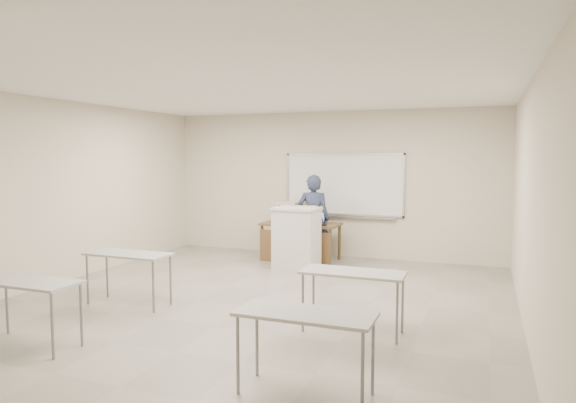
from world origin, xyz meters
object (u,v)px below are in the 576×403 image
at_px(podium, 297,238).
at_px(presenter, 313,219).
at_px(laptop, 318,222).
at_px(mouse, 311,222).
at_px(instructor_desk, 299,233).
at_px(whiteboard, 344,185).
at_px(keyboard, 306,207).
at_px(crt_monitor, 291,212).

xyz_separation_m(podium, presenter, (0.10, 0.69, 0.29)).
relative_size(laptop, mouse, 3.50).
distance_m(instructor_desk, presenter, 0.43).
height_order(laptop, mouse, laptop).
height_order(whiteboard, podium, whiteboard).
bearing_deg(laptop, podium, -128.19).
distance_m(whiteboard, presenter, 1.07).
xyz_separation_m(whiteboard, instructor_desk, (-0.70, -0.78, -0.92)).
relative_size(podium, keyboard, 2.74).
relative_size(podium, mouse, 11.94).
bearing_deg(keyboard, instructor_desk, 115.05).
bearing_deg(crt_monitor, mouse, 1.01).
distance_m(whiteboard, keyboard, 1.47).
distance_m(instructor_desk, laptop, 0.47).
distance_m(podium, mouse, 0.87).
relative_size(instructor_desk, laptop, 4.58).
relative_size(crt_monitor, mouse, 5.13).
xyz_separation_m(instructor_desk, laptop, (0.40, -0.01, 0.25)).
xyz_separation_m(podium, crt_monitor, (-0.45, 0.93, 0.38)).
relative_size(podium, presenter, 0.66).
xyz_separation_m(whiteboard, mouse, (-0.50, -0.62, -0.71)).
relative_size(podium, laptop, 3.42).
relative_size(instructor_desk, crt_monitor, 3.12).
distance_m(whiteboard, crt_monitor, 1.22).
bearing_deg(mouse, whiteboard, 38.32).
height_order(whiteboard, mouse, whiteboard).
distance_m(mouse, keyboard, 0.88).
height_order(whiteboard, presenter, whiteboard).
relative_size(instructor_desk, presenter, 0.89).
height_order(laptop, presenter, presenter).
bearing_deg(keyboard, mouse, 96.14).
bearing_deg(crt_monitor, laptop, -10.47).
bearing_deg(whiteboard, crt_monitor, -150.27).
bearing_deg(laptop, crt_monitor, 137.31).
distance_m(instructor_desk, keyboard, 0.92).
relative_size(keyboard, presenter, 0.24).
relative_size(laptop, keyboard, 0.80).
bearing_deg(whiteboard, laptop, -110.75).
relative_size(mouse, presenter, 0.06).
bearing_deg(crt_monitor, whiteboard, 40.24).
xyz_separation_m(podium, laptop, (0.20, 0.68, 0.23)).
xyz_separation_m(podium, mouse, (-0.00, 0.85, 0.19)).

